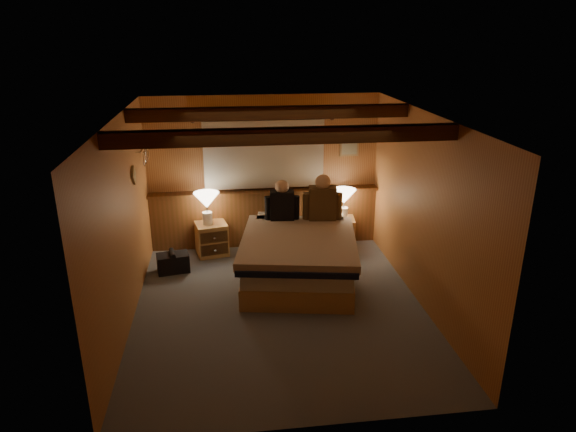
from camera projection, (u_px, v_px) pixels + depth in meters
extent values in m
plane|color=slate|center=(280.00, 307.00, 6.50)|extent=(4.20, 4.20, 0.00)
plane|color=#DF9553|center=(278.00, 117.00, 5.68)|extent=(4.20, 4.20, 0.00)
plane|color=#BB7F43|center=(264.00, 172.00, 8.04)|extent=(3.60, 0.00, 3.60)
plane|color=#BB7F43|center=(123.00, 226.00, 5.87)|extent=(0.00, 4.20, 4.20)
plane|color=#BB7F43|center=(424.00, 212.00, 6.31)|extent=(0.00, 4.20, 4.20)
plane|color=#BB7F43|center=(308.00, 309.00, 4.13)|extent=(3.60, 0.00, 3.60)
cube|color=brown|center=(265.00, 218.00, 8.25)|extent=(3.60, 0.12, 0.90)
cube|color=brown|center=(265.00, 192.00, 8.03)|extent=(3.60, 0.22, 0.04)
cylinder|color=#472B11|center=(264.00, 119.00, 7.68)|extent=(2.10, 0.05, 0.05)
sphere|color=#472B11|center=(193.00, 120.00, 7.55)|extent=(0.08, 0.08, 0.08)
sphere|color=#472B11|center=(332.00, 117.00, 7.80)|extent=(0.08, 0.08, 0.08)
cube|color=beige|center=(264.00, 155.00, 7.88)|extent=(1.85, 0.08, 1.05)
cube|color=#472B11|center=(285.00, 136.00, 5.15)|extent=(3.60, 0.15, 0.16)
cube|color=#472B11|center=(271.00, 113.00, 6.55)|extent=(3.60, 0.15, 0.16)
cylinder|color=silver|center=(143.00, 148.00, 7.18)|extent=(0.03, 0.55, 0.03)
torus|color=silver|center=(144.00, 159.00, 7.09)|extent=(0.01, 0.21, 0.21)
torus|color=silver|center=(146.00, 155.00, 7.30)|extent=(0.01, 0.21, 0.21)
cube|color=tan|center=(349.00, 148.00, 8.07)|extent=(0.30, 0.03, 0.25)
cube|color=beige|center=(349.00, 148.00, 8.05)|extent=(0.24, 0.01, 0.19)
cube|color=tan|center=(299.00, 269.00, 7.20)|extent=(1.74, 2.13, 0.29)
cube|color=silver|center=(299.00, 252.00, 7.11)|extent=(1.69, 2.08, 0.23)
cube|color=black|center=(298.00, 250.00, 6.84)|extent=(1.73, 1.76, 0.08)
cube|color=pink|center=(299.00, 242.00, 6.93)|extent=(1.81, 1.96, 0.11)
cube|color=silver|center=(276.00, 220.00, 7.76)|extent=(0.62, 0.42, 0.15)
cube|color=silver|center=(324.00, 221.00, 7.73)|extent=(0.62, 0.42, 0.15)
cube|color=tan|center=(212.00, 239.00, 7.96)|extent=(0.54, 0.50, 0.51)
cube|color=brown|center=(214.00, 237.00, 7.75)|extent=(0.41, 0.11, 0.18)
cube|color=brown|center=(215.00, 249.00, 7.82)|extent=(0.41, 0.11, 0.18)
cylinder|color=silver|center=(214.00, 237.00, 7.75)|extent=(0.04, 0.04, 0.03)
cylinder|color=silver|center=(215.00, 249.00, 7.82)|extent=(0.04, 0.04, 0.03)
cube|color=tan|center=(340.00, 233.00, 8.22)|extent=(0.49, 0.45, 0.49)
cube|color=brown|center=(341.00, 231.00, 8.00)|extent=(0.40, 0.07, 0.17)
cube|color=brown|center=(341.00, 243.00, 8.07)|extent=(0.40, 0.07, 0.17)
cylinder|color=silver|center=(341.00, 231.00, 8.00)|extent=(0.03, 0.03, 0.03)
cylinder|color=silver|center=(341.00, 243.00, 8.07)|extent=(0.03, 0.03, 0.03)
cylinder|color=white|center=(208.00, 218.00, 7.82)|extent=(0.15, 0.15, 0.19)
cylinder|color=silver|center=(207.00, 210.00, 7.77)|extent=(0.03, 0.03, 0.11)
cone|color=#F5E2BF|center=(207.00, 200.00, 7.72)|extent=(0.39, 0.39, 0.24)
cylinder|color=white|center=(343.00, 213.00, 8.10)|extent=(0.14, 0.14, 0.18)
cylinder|color=silver|center=(344.00, 206.00, 8.06)|extent=(0.02, 0.02, 0.10)
cone|color=#F5E2BF|center=(344.00, 196.00, 8.01)|extent=(0.37, 0.37, 0.22)
cube|color=black|center=(282.00, 206.00, 7.53)|extent=(0.36, 0.23, 0.46)
cylinder|color=black|center=(268.00, 209.00, 7.54)|extent=(0.11, 0.11, 0.37)
cylinder|color=black|center=(296.00, 208.00, 7.56)|extent=(0.11, 0.11, 0.37)
sphere|color=#DDAB84|center=(282.00, 187.00, 7.43)|extent=(0.20, 0.20, 0.20)
cube|color=#4D371F|center=(322.00, 204.00, 7.53)|extent=(0.42, 0.28, 0.52)
cylinder|color=#4D371F|center=(307.00, 207.00, 7.54)|extent=(0.12, 0.12, 0.41)
cylinder|color=#4D371F|center=(338.00, 207.00, 7.54)|extent=(0.12, 0.12, 0.41)
sphere|color=#DDAB84|center=(323.00, 182.00, 7.42)|extent=(0.23, 0.23, 0.23)
cube|color=black|center=(173.00, 263.00, 7.42)|extent=(0.49, 0.35, 0.27)
cylinder|color=black|center=(172.00, 253.00, 7.37)|extent=(0.12, 0.28, 0.07)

